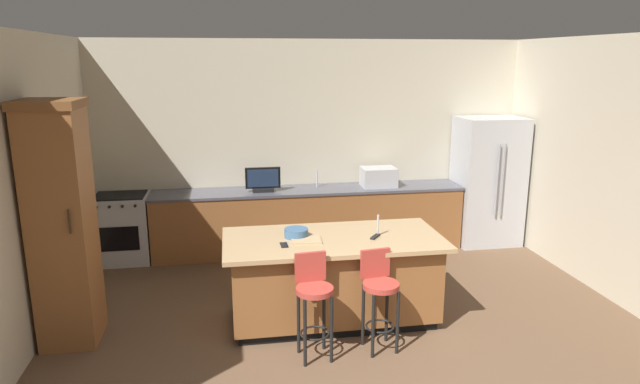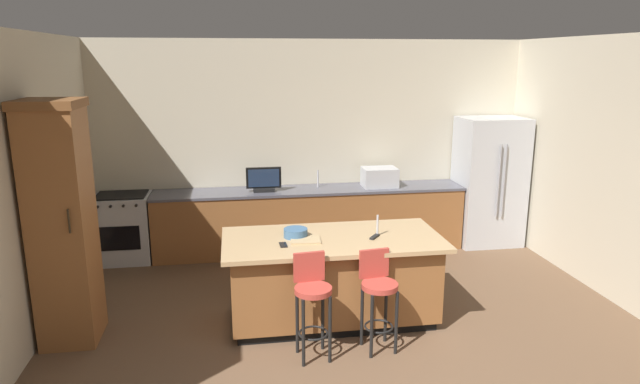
{
  "view_description": "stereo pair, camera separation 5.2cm",
  "coord_description": "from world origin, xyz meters",
  "px_view_note": "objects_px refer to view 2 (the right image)",
  "views": [
    {
      "loc": [
        -1.18,
        -3.16,
        2.69
      ],
      "look_at": [
        -0.17,
        2.89,
        1.19
      ],
      "focal_mm": 30.96,
      "sensor_mm": 36.0,
      "label": 1
    },
    {
      "loc": [
        -1.13,
        -3.17,
        2.69
      ],
      "look_at": [
        -0.17,
        2.89,
        1.19
      ],
      "focal_mm": 30.96,
      "sensor_mm": 36.0,
      "label": 2
    }
  ],
  "objects_px": {
    "cell_phone": "(283,245)",
    "refrigerator": "(489,181)",
    "bar_stool_left": "(312,297)",
    "tv_monitor": "(264,180)",
    "tv_remote": "(375,237)",
    "fruit_bowl": "(296,233)",
    "cabinet_tower": "(62,220)",
    "microwave": "(380,177)",
    "bar_stool_right": "(378,292)",
    "cutting_board": "(306,240)",
    "kitchen_island": "(332,278)",
    "range_oven": "(124,228)"
  },
  "relations": [
    {
      "from": "microwave",
      "to": "refrigerator",
      "type": "bearing_deg",
      "value": -1.72
    },
    {
      "from": "range_oven",
      "to": "microwave",
      "type": "distance_m",
      "value": 3.58
    },
    {
      "from": "kitchen_island",
      "to": "bar_stool_right",
      "type": "height_order",
      "value": "bar_stool_right"
    },
    {
      "from": "kitchen_island",
      "to": "cutting_board",
      "type": "xyz_separation_m",
      "value": [
        -0.29,
        -0.05,
        0.45
      ]
    },
    {
      "from": "cabinet_tower",
      "to": "microwave",
      "type": "xyz_separation_m",
      "value": [
        3.65,
        2.16,
        -0.17
      ]
    },
    {
      "from": "range_oven",
      "to": "kitchen_island",
      "type": "bearing_deg",
      "value": -41.2
    },
    {
      "from": "kitchen_island",
      "to": "tv_monitor",
      "type": "relative_size",
      "value": 4.69
    },
    {
      "from": "refrigerator",
      "to": "bar_stool_right",
      "type": "bearing_deg",
      "value": -130.85
    },
    {
      "from": "cell_phone",
      "to": "refrigerator",
      "type": "bearing_deg",
      "value": 33.33
    },
    {
      "from": "bar_stool_left",
      "to": "refrigerator",
      "type": "bearing_deg",
      "value": 36.73
    },
    {
      "from": "cabinet_tower",
      "to": "fruit_bowl",
      "type": "distance_m",
      "value": 2.23
    },
    {
      "from": "kitchen_island",
      "to": "refrigerator",
      "type": "height_order",
      "value": "refrigerator"
    },
    {
      "from": "cell_phone",
      "to": "microwave",
      "type": "bearing_deg",
      "value": 53.79
    },
    {
      "from": "cutting_board",
      "to": "cabinet_tower",
      "type": "bearing_deg",
      "value": 178.66
    },
    {
      "from": "cabinet_tower",
      "to": "cell_phone",
      "type": "bearing_deg",
      "value": -4.32
    },
    {
      "from": "bar_stool_left",
      "to": "tv_monitor",
      "type": "bearing_deg",
      "value": 89.15
    },
    {
      "from": "bar_stool_left",
      "to": "cell_phone",
      "type": "bearing_deg",
      "value": 104.92
    },
    {
      "from": "microwave",
      "to": "tv_monitor",
      "type": "bearing_deg",
      "value": -178.2
    },
    {
      "from": "bar_stool_left",
      "to": "cutting_board",
      "type": "relative_size",
      "value": 3.26
    },
    {
      "from": "fruit_bowl",
      "to": "tv_monitor",
      "type": "bearing_deg",
      "value": 95.79
    },
    {
      "from": "cabinet_tower",
      "to": "tv_monitor",
      "type": "relative_size",
      "value": 4.88
    },
    {
      "from": "kitchen_island",
      "to": "bar_stool_left",
      "type": "distance_m",
      "value": 0.77
    },
    {
      "from": "kitchen_island",
      "to": "cell_phone",
      "type": "bearing_deg",
      "value": -163.38
    },
    {
      "from": "microwave",
      "to": "bar_stool_left",
      "type": "height_order",
      "value": "microwave"
    },
    {
      "from": "kitchen_island",
      "to": "microwave",
      "type": "relative_size",
      "value": 4.66
    },
    {
      "from": "cabinet_tower",
      "to": "cutting_board",
      "type": "bearing_deg",
      "value": -1.34
    },
    {
      "from": "bar_stool_left",
      "to": "tv_remote",
      "type": "distance_m",
      "value": 1.02
    },
    {
      "from": "tv_remote",
      "to": "kitchen_island",
      "type": "bearing_deg",
      "value": -151.45
    },
    {
      "from": "bar_stool_left",
      "to": "fruit_bowl",
      "type": "xyz_separation_m",
      "value": [
        -0.06,
        0.78,
        0.36
      ]
    },
    {
      "from": "microwave",
      "to": "tv_monitor",
      "type": "distance_m",
      "value": 1.65
    },
    {
      "from": "kitchen_island",
      "to": "bar_stool_left",
      "type": "relative_size",
      "value": 2.3
    },
    {
      "from": "cabinet_tower",
      "to": "bar_stool_left",
      "type": "relative_size",
      "value": 2.4
    },
    {
      "from": "microwave",
      "to": "bar_stool_left",
      "type": "relative_size",
      "value": 0.49
    },
    {
      "from": "microwave",
      "to": "cutting_board",
      "type": "xyz_separation_m",
      "value": [
        -1.35,
        -2.22,
        -0.13
      ]
    },
    {
      "from": "cell_phone",
      "to": "tv_monitor",
      "type": "bearing_deg",
      "value": 89.61
    },
    {
      "from": "range_oven",
      "to": "bar_stool_right",
      "type": "xyz_separation_m",
      "value": [
        2.79,
        -2.81,
        0.11
      ]
    },
    {
      "from": "refrigerator",
      "to": "bar_stool_right",
      "type": "height_order",
      "value": "refrigerator"
    },
    {
      "from": "cutting_board",
      "to": "tv_monitor",
      "type": "bearing_deg",
      "value": 97.65
    },
    {
      "from": "bar_stool_right",
      "to": "tv_remote",
      "type": "relative_size",
      "value": 5.58
    },
    {
      "from": "microwave",
      "to": "tv_remote",
      "type": "distance_m",
      "value": 2.33
    },
    {
      "from": "cabinet_tower",
      "to": "bar_stool_left",
      "type": "height_order",
      "value": "cabinet_tower"
    },
    {
      "from": "tv_monitor",
      "to": "bar_stool_left",
      "type": "xyz_separation_m",
      "value": [
        0.27,
        -2.81,
        -0.48
      ]
    },
    {
      "from": "bar_stool_right",
      "to": "cutting_board",
      "type": "height_order",
      "value": "bar_stool_right"
    },
    {
      "from": "microwave",
      "to": "fruit_bowl",
      "type": "xyz_separation_m",
      "value": [
        -1.44,
        -2.08,
        -0.09
      ]
    },
    {
      "from": "microwave",
      "to": "tv_monitor",
      "type": "xyz_separation_m",
      "value": [
        -1.65,
        -0.05,
        0.02
      ]
    },
    {
      "from": "range_oven",
      "to": "tv_remote",
      "type": "xyz_separation_m",
      "value": [
        2.89,
        -2.23,
        0.45
      ]
    },
    {
      "from": "refrigerator",
      "to": "fruit_bowl",
      "type": "relative_size",
      "value": 7.61
    },
    {
      "from": "tv_monitor",
      "to": "bar_stool_left",
      "type": "distance_m",
      "value": 2.86
    },
    {
      "from": "fruit_bowl",
      "to": "bar_stool_left",
      "type": "bearing_deg",
      "value": -85.58
    },
    {
      "from": "bar_stool_right",
      "to": "cell_phone",
      "type": "height_order",
      "value": "bar_stool_right"
    }
  ]
}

